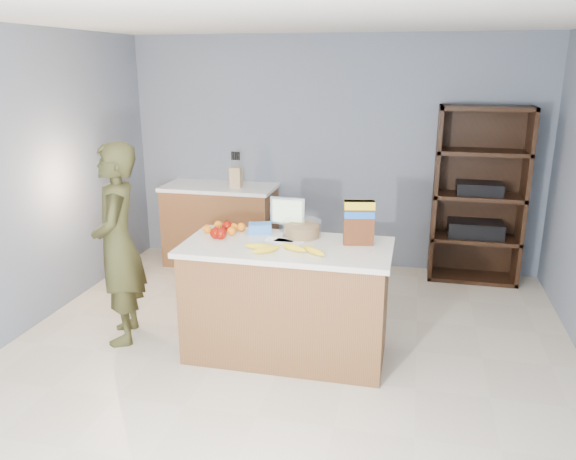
% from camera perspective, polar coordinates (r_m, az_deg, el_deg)
% --- Properties ---
extents(floor, '(4.50, 5.00, 0.02)m').
position_cam_1_polar(floor, '(4.29, -1.07, -14.26)').
color(floor, beige).
rests_on(floor, ground).
extents(walls, '(4.52, 5.02, 2.51)m').
position_cam_1_polar(walls, '(3.72, -1.21, 8.15)').
color(walls, slate).
rests_on(walls, ground).
extents(counter_peninsula, '(1.56, 0.76, 0.90)m').
position_cam_1_polar(counter_peninsula, '(4.35, -0.15, -7.58)').
color(counter_peninsula, brown).
rests_on(counter_peninsula, ground).
extents(back_cabinet, '(1.24, 0.62, 0.90)m').
position_cam_1_polar(back_cabinet, '(6.38, -6.83, 0.58)').
color(back_cabinet, brown).
rests_on(back_cabinet, ground).
extents(shelving_unit, '(0.90, 0.40, 1.80)m').
position_cam_1_polar(shelving_unit, '(6.10, 18.72, 3.07)').
color(shelving_unit, black).
rests_on(shelving_unit, ground).
extents(person, '(0.58, 0.70, 1.62)m').
position_cam_1_polar(person, '(4.67, -16.89, -1.43)').
color(person, '#38381A').
rests_on(person, ground).
extents(knife_block, '(0.12, 0.10, 0.31)m').
position_cam_1_polar(knife_block, '(6.13, -5.31, 5.42)').
color(knife_block, tan).
rests_on(knife_block, back_cabinet).
extents(envelopes, '(0.30, 0.18, 0.00)m').
position_cam_1_polar(envelopes, '(4.27, -0.41, -1.09)').
color(envelopes, white).
rests_on(envelopes, counter_peninsula).
extents(bananas, '(0.62, 0.25, 0.05)m').
position_cam_1_polar(bananas, '(4.01, -0.48, -1.90)').
color(bananas, yellow).
rests_on(bananas, counter_peninsula).
extents(apples, '(0.13, 0.29, 0.09)m').
position_cam_1_polar(apples, '(4.40, -6.79, -0.09)').
color(apples, '#840B01').
rests_on(apples, counter_peninsula).
extents(oranges, '(0.32, 0.21, 0.07)m').
position_cam_1_polar(oranges, '(4.51, -6.25, 0.23)').
color(oranges, orange).
rests_on(oranges, counter_peninsula).
extents(blue_carton, '(0.21, 0.16, 0.08)m').
position_cam_1_polar(blue_carton, '(4.46, -2.86, 0.18)').
color(blue_carton, blue).
rests_on(blue_carton, counter_peninsula).
extents(salad_bowl, '(0.30, 0.30, 0.13)m').
position_cam_1_polar(salad_bowl, '(4.36, 1.42, 0.06)').
color(salad_bowl, '#267219').
rests_on(salad_bowl, counter_peninsula).
extents(tv, '(0.28, 0.12, 0.28)m').
position_cam_1_polar(tv, '(4.46, -0.02, 1.79)').
color(tv, silver).
rests_on(tv, counter_peninsula).
extents(cereal_box, '(0.23, 0.12, 0.33)m').
position_cam_1_polar(cereal_box, '(4.16, 7.22, 1.08)').
color(cereal_box, '#592B14').
rests_on(cereal_box, counter_peninsula).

